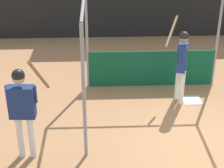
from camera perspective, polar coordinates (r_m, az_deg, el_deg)
The scene contains 6 objects.
ground_plane at distance 8.16m, azimuth 13.39°, elevation -8.87°, with size 60.00×60.00×0.00m, color #A8754C.
outfield_wall at distance 13.75m, azimuth 6.74°, elevation 10.20°, with size 24.00×0.12×1.48m.
batting_cage at distance 9.25m, azimuth 6.72°, elevation 4.65°, with size 3.46×3.08×2.79m.
home_plate at distance 9.70m, azimuth 12.09°, elevation -2.44°, with size 0.44×0.44×0.02m.
player_batter at distance 9.14m, azimuth 10.57°, elevation 3.67°, with size 0.62×1.01×2.02m.
player_waiting at distance 7.17m, azimuth -13.50°, elevation -3.12°, with size 0.82×0.51×2.17m.
Camera 1 is at (-2.13, -6.33, 4.69)m, focal length 60.00 mm.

